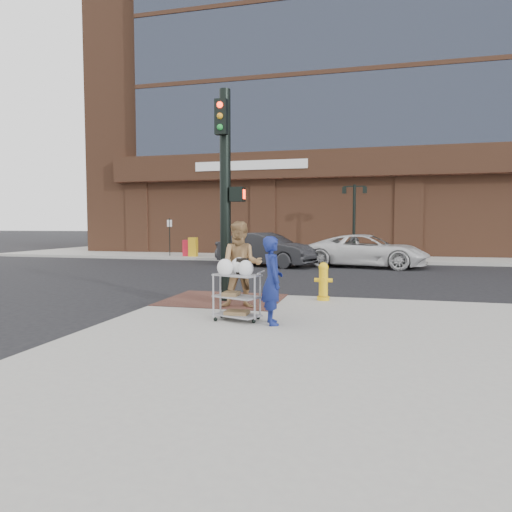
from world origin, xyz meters
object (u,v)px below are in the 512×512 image
(traffic_signal_pole, at_px, (226,189))
(pedestrian_tan, at_px, (241,265))
(sedan_dark, at_px, (266,249))
(fire_hydrant, at_px, (323,281))
(lamp_post, at_px, (354,213))
(woman_blue, at_px, (272,280))
(utility_cart, at_px, (237,292))
(minivan_white, at_px, (368,251))

(traffic_signal_pole, height_order, pedestrian_tan, traffic_signal_pole)
(sedan_dark, xyz_separation_m, fire_hydrant, (3.72, -10.07, -0.17))
(sedan_dark, bearing_deg, pedestrian_tan, -152.12)
(lamp_post, bearing_deg, pedestrian_tan, -96.69)
(fire_hydrant, bearing_deg, lamp_post, 89.12)
(woman_blue, relative_size, pedestrian_tan, 0.85)
(utility_cart, bearing_deg, fire_hydrant, 63.52)
(lamp_post, distance_m, pedestrian_tan, 16.19)
(sedan_dark, bearing_deg, woman_blue, -148.98)
(woman_blue, distance_m, sedan_dark, 13.34)
(traffic_signal_pole, relative_size, pedestrian_tan, 2.62)
(pedestrian_tan, distance_m, fire_hydrant, 2.26)
(minivan_white, bearing_deg, woman_blue, -176.06)
(traffic_signal_pole, relative_size, sedan_dark, 1.03)
(woman_blue, relative_size, utility_cart, 1.35)
(pedestrian_tan, xyz_separation_m, minivan_white, (2.64, 12.17, -0.34))
(lamp_post, bearing_deg, minivan_white, -78.73)
(pedestrian_tan, bearing_deg, traffic_signal_pole, 117.64)
(sedan_dark, height_order, fire_hydrant, sedan_dark)
(woman_blue, xyz_separation_m, sedan_dark, (-3.06, 12.98, -0.17))
(lamp_post, xyz_separation_m, traffic_signal_pole, (-2.48, -15.23, 0.21))
(traffic_signal_pole, xyz_separation_m, minivan_white, (3.24, 11.40, -2.07))
(sedan_dark, bearing_deg, lamp_post, -23.66)
(lamp_post, relative_size, woman_blue, 2.46)
(traffic_signal_pole, bearing_deg, lamp_post, 80.76)
(lamp_post, height_order, utility_cart, lamp_post)
(traffic_signal_pole, distance_m, pedestrian_tan, 1.99)
(minivan_white, xyz_separation_m, utility_cart, (-2.36, -13.47, -0.07))
(lamp_post, xyz_separation_m, sedan_dark, (-3.94, -4.47, -1.82))
(woman_blue, bearing_deg, traffic_signal_pole, 13.23)
(traffic_signal_pole, xyz_separation_m, pedestrian_tan, (0.60, -0.78, -1.73))
(pedestrian_tan, height_order, minivan_white, pedestrian_tan)
(lamp_post, height_order, minivan_white, lamp_post)
(sedan_dark, bearing_deg, traffic_signal_pole, -154.51)
(woman_blue, xyz_separation_m, pedestrian_tan, (-1.00, 1.45, 0.14))
(woman_blue, xyz_separation_m, utility_cart, (-0.72, 0.15, -0.27))
(traffic_signal_pole, relative_size, utility_cart, 4.16)
(pedestrian_tan, height_order, fire_hydrant, pedestrian_tan)
(minivan_white, relative_size, fire_hydrant, 5.93)
(sedan_dark, height_order, utility_cart, sedan_dark)
(pedestrian_tan, xyz_separation_m, fire_hydrant, (1.65, 1.47, -0.48))
(minivan_white, bearing_deg, fire_hydrant, -174.45)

